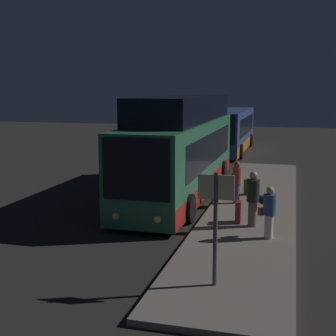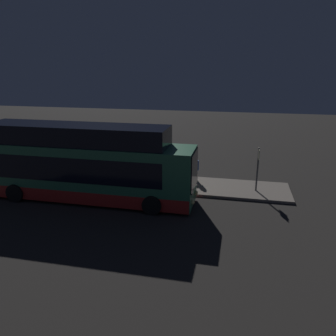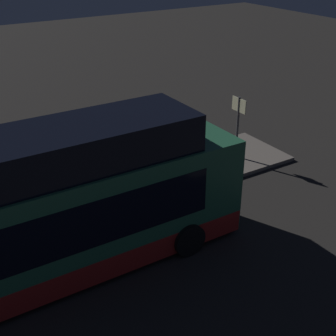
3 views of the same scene
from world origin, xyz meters
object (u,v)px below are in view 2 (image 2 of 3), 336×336
(bus_lead, at_px, (84,167))
(trash_bin, at_px, (105,175))
(passenger_waiting, at_px, (127,170))
(suitcase, at_px, (170,179))
(sign_post, at_px, (258,163))
(passenger_with_bags, at_px, (177,168))
(passenger_boarding, at_px, (196,168))

(bus_lead, bearing_deg, trash_bin, 90.31)
(bus_lead, xyz_separation_m, trash_bin, (-0.02, 2.86, -1.41))
(passenger_waiting, xyz_separation_m, suitcase, (2.69, 0.39, -0.53))
(trash_bin, bearing_deg, bus_lead, -89.69)
(sign_post, bearing_deg, passenger_waiting, -176.69)
(suitcase, bearing_deg, sign_post, 0.74)
(passenger_waiting, relative_size, sign_post, 0.63)
(passenger_with_bags, bearing_deg, passenger_boarding, 2.80)
(passenger_boarding, distance_m, sign_post, 3.97)
(passenger_waiting, bearing_deg, suitcase, -78.45)
(sign_post, bearing_deg, bus_lead, -162.46)
(passenger_with_bags, distance_m, sign_post, 4.96)
(bus_lead, height_order, suitcase, bus_lead)
(passenger_waiting, distance_m, trash_bin, 1.73)
(passenger_boarding, xyz_separation_m, trash_bin, (-5.74, -1.11, -0.52))
(passenger_with_bags, distance_m, trash_bin, 4.69)
(passenger_waiting, height_order, trash_bin, passenger_waiting)
(passenger_with_bags, relative_size, trash_bin, 2.77)
(bus_lead, bearing_deg, sign_post, 17.54)
(bus_lead, relative_size, sign_post, 4.72)
(suitcase, height_order, trash_bin, suitcase)
(passenger_with_bags, height_order, sign_post, sign_post)
(bus_lead, distance_m, passenger_with_bags, 5.78)
(suitcase, relative_size, sign_post, 0.37)
(passenger_waiting, bearing_deg, sign_post, -83.38)
(suitcase, xyz_separation_m, sign_post, (5.20, 0.07, 1.33))
(sign_post, bearing_deg, passenger_with_bags, 174.99)
(passenger_waiting, relative_size, passenger_with_bags, 0.91)
(trash_bin, bearing_deg, sign_post, 0.78)
(bus_lead, height_order, passenger_boarding, bus_lead)
(passenger_waiting, xyz_separation_m, passenger_with_bags, (3.00, 0.88, 0.08))
(passenger_boarding, xyz_separation_m, passenger_waiting, (-4.13, -1.44, 0.05))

